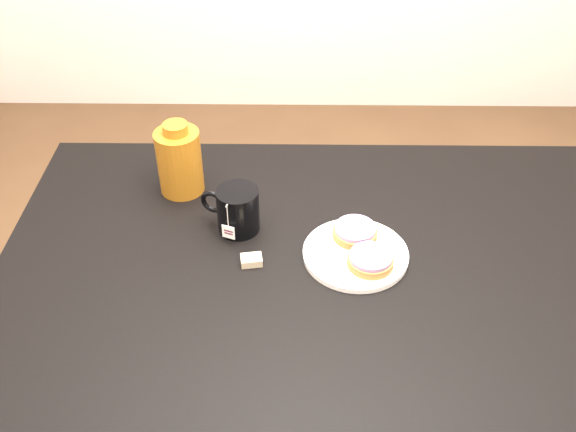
{
  "coord_description": "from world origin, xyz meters",
  "views": [
    {
      "loc": [
        -0.06,
        -1.02,
        1.7
      ],
      "look_at": [
        -0.07,
        0.07,
        0.81
      ],
      "focal_mm": 40.0,
      "sensor_mm": 36.0,
      "label": 1
    }
  ],
  "objects": [
    {
      "name": "plate",
      "position": [
        0.07,
        0.01,
        0.76
      ],
      "size": [
        0.23,
        0.23,
        0.02
      ],
      "color": "white",
      "rests_on": "table"
    },
    {
      "name": "bagel_back",
      "position": [
        0.07,
        0.06,
        0.78
      ],
      "size": [
        0.13,
        0.13,
        0.03
      ],
      "color": "brown",
      "rests_on": "plate"
    },
    {
      "name": "bagel_package",
      "position": [
        -0.34,
        0.25,
        0.83
      ],
      "size": [
        0.14,
        0.14,
        0.18
      ],
      "rotation": [
        0.0,
        0.0,
        0.36
      ],
      "color": "brown",
      "rests_on": "table"
    },
    {
      "name": "teabag_pouch",
      "position": [
        -0.15,
        -0.02,
        0.76
      ],
      "size": [
        0.05,
        0.04,
        0.02
      ],
      "primitive_type": "cube",
      "rotation": [
        0.0,
        0.0,
        0.16
      ],
      "color": "#C6B793",
      "rests_on": "table"
    },
    {
      "name": "table",
      "position": [
        0.0,
        0.0,
        0.67
      ],
      "size": [
        1.4,
        0.9,
        0.75
      ],
      "color": "black",
      "rests_on": "ground_plane"
    },
    {
      "name": "bagel_front",
      "position": [
        0.1,
        -0.03,
        0.78
      ],
      "size": [
        0.14,
        0.14,
        0.03
      ],
      "color": "brown",
      "rests_on": "plate"
    },
    {
      "name": "mug",
      "position": [
        -0.19,
        0.1,
        0.8
      ],
      "size": [
        0.15,
        0.12,
        0.11
      ],
      "rotation": [
        0.0,
        0.0,
        -0.36
      ],
      "color": "black",
      "rests_on": "table"
    }
  ]
}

